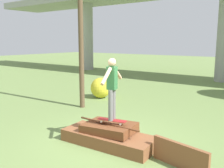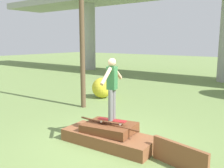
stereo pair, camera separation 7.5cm
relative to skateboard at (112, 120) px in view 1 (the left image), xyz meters
The scene contains 7 objects.
ground_plane 0.67m from the skateboard, 147.43° to the right, with size 80.00×80.00×0.00m, color olive.
scrap_pile 0.44m from the skateboard, 161.56° to the right, with size 2.54×1.15×0.59m.
scrap_plank_loose 1.93m from the skateboard, ahead, with size 1.32×0.35×0.55m.
skateboard is the anchor object (origin of this frame).
skater 0.93m from the skateboard, 26.57° to the right, with size 0.33×1.18×1.59m.
utility_pole 5.14m from the skateboard, 144.06° to the left, with size 1.30×0.20×7.64m.
bush_yellow_flowering 5.52m from the skateboard, 131.66° to the left, with size 0.97×0.97×0.97m.
Camera 1 is at (3.74, -4.96, 2.69)m, focal length 40.00 mm.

